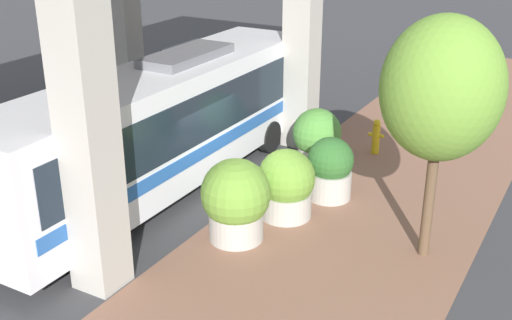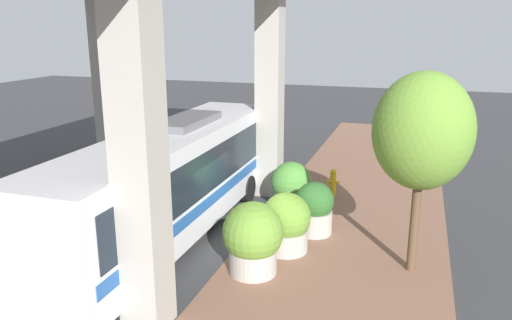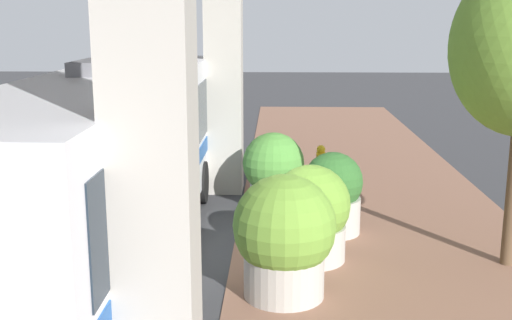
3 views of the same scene
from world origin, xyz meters
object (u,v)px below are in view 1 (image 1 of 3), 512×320
Objects in this scene: planter_extra at (236,200)px; street_tree_near at (442,90)px; fire_hydrant at (376,137)px; planter_back at (317,137)px; planter_middle at (330,169)px; parked_car at (194,69)px; planter_front at (286,185)px; bus at (164,122)px.

planter_extra is 0.37× the size of street_tree_near.
fire_hydrant is 0.64× the size of planter_back.
planter_back is at bearing -56.26° from planter_middle.
parked_car reaches higher than planter_middle.
planter_front is (0.52, 5.07, 0.29)m from fire_hydrant.
street_tree_near is at bearing 178.16° from planter_front.
planter_front is at bearing 84.17° from fire_hydrant.
planter_extra is (0.49, 1.58, 0.14)m from planter_front.
bus is at bearing 0.59° from street_tree_near.
planter_middle is at bearing 90.05° from fire_hydrant.
planter_extra is (1.01, 6.65, 0.43)m from fire_hydrant.
parked_car is at bearing -50.93° from planter_extra.
planter_middle is (-4.06, -1.69, -1.11)m from bus.
planter_middle is at bearing -157.39° from bus.
fire_hydrant is at bearing -124.71° from planter_back.
fire_hydrant is 9.21m from parked_car.
bus is 9.45m from parked_car.
street_tree_near is at bearing 120.07° from fire_hydrant.
planter_front is (-3.54, -0.19, -1.09)m from bus.
bus reaches higher than fire_hydrant.
fire_hydrant is 6.82m from street_tree_near.
bus is 6.91× the size of planter_middle.
bus is 3.49m from planter_extra.
street_tree_near reaches higher than parked_car.
bus is at bearing -24.63° from planter_extra.
planter_back is 0.33× the size of street_tree_near.
bus is 4.64m from planter_back.
parked_car is (11.75, -8.06, -2.91)m from street_tree_near.
parked_car reaches higher than planter_front.
bus is at bearing 52.35° from fire_hydrant.
street_tree_near is 14.54m from parked_car.
fire_hydrant is 0.21× the size of street_tree_near.
planter_back is (1.21, -1.82, 0.06)m from planter_middle.
bus is 4.54m from planter_middle.
planter_middle is (-0.00, 3.57, 0.27)m from fire_hydrant.
planter_extra is (1.01, 3.09, 0.16)m from planter_middle.
parked_car is (8.75, -6.44, 0.08)m from planter_middle.
planter_front is 0.89× the size of planter_extra.
planter_extra reaches higher than planter_middle.
bus is 6.78m from fire_hydrant.
planter_front is 11.44m from parked_car.
bus is 2.52× the size of parked_car.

